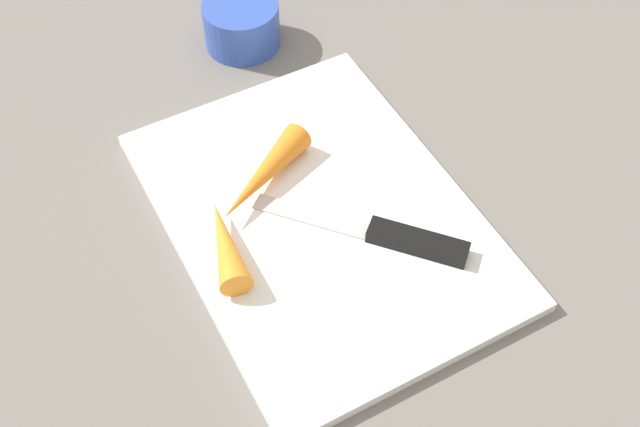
% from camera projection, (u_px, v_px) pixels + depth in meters
% --- Properties ---
extents(ground_plane, '(1.40, 1.40, 0.00)m').
position_uv_depth(ground_plane, '(320.00, 221.00, 0.75)').
color(ground_plane, slate).
extents(cutting_board, '(0.36, 0.26, 0.01)m').
position_uv_depth(cutting_board, '(320.00, 217.00, 0.74)').
color(cutting_board, white).
rests_on(cutting_board, ground_plane).
extents(knife, '(0.16, 0.15, 0.01)m').
position_uv_depth(knife, '(403.00, 239.00, 0.71)').
color(knife, '#B7B7BC').
rests_on(knife, cutting_board).
extents(carrot_short, '(0.10, 0.05, 0.03)m').
position_uv_depth(carrot_short, '(223.00, 240.00, 0.70)').
color(carrot_short, orange).
rests_on(carrot_short, cutting_board).
extents(carrot_long, '(0.08, 0.12, 0.03)m').
position_uv_depth(carrot_long, '(263.00, 175.00, 0.75)').
color(carrot_long, orange).
rests_on(carrot_long, cutting_board).
extents(small_bowl, '(0.08, 0.08, 0.05)m').
position_uv_depth(small_bowl, '(242.00, 24.00, 0.88)').
color(small_bowl, '#3351B2').
rests_on(small_bowl, ground_plane).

